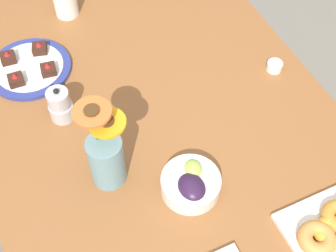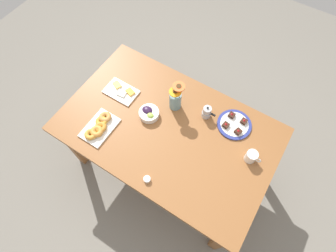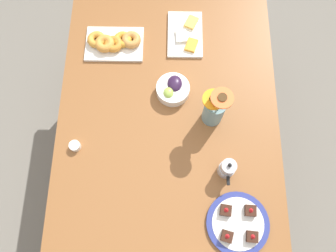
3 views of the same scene
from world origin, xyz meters
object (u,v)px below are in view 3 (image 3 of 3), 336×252
Objects in this scene: dining_table at (168,135)px; croissant_platter at (114,42)px; grape_bowl at (173,89)px; dessert_plate at (238,224)px; cheese_platter at (186,34)px; moka_pot at (227,168)px; jam_cup_honey at (75,146)px; flower_vase at (214,110)px.

dining_table is 0.52m from croissant_platter.
dessert_plate is at bearing 24.61° from grape_bowl.
croissant_platter is at bearing -146.24° from dessert_plate.
dining_table is 0.51m from cheese_platter.
dessert_plate reaches higher than cheese_platter.
grape_bowl reaches higher than dessert_plate.
dessert_plate is at bearing 35.61° from dining_table.
moka_pot is (0.62, 0.52, 0.03)m from croissant_platter.
moka_pot is at bearing 14.00° from cheese_platter.
jam_cup_honey is at bearing -114.42° from dessert_plate.
dining_table is at bearing -73.69° from flower_vase.
croissant_platter is 1.09× the size of dessert_plate.
flower_vase is at bearing -167.73° from moka_pot.
croissant_platter is at bearing -130.56° from grape_bowl.
cheese_platter is 2.18× the size of moka_pot.
cheese_platter is (-0.31, 0.06, -0.02)m from grape_bowl.
dessert_plate is at bearing 11.46° from flower_vase.
cheese_platter is 1.01× the size of dessert_plate.
dining_table is 0.43m from jam_cup_honey.
moka_pot is (0.37, 0.23, 0.02)m from grape_bowl.
dessert_plate reaches higher than dining_table.
croissant_platter is 0.54m from jam_cup_honey.
moka_pot is at bearing 53.18° from dining_table.
moka_pot is at bearing 39.98° from croissant_platter.
cheese_platter is at bearing 168.97° from grape_bowl.
grape_bowl is 3.19× the size of jam_cup_honey.
flower_vase is (0.37, 0.46, 0.07)m from croissant_platter.
croissant_platter is 1.00m from dessert_plate.
jam_cup_honey is at bearing -77.67° from dining_table.
moka_pot is (0.24, 0.05, -0.05)m from flower_vase.
croissant_platter is 0.60m from flower_vase.
jam_cup_honey is (0.58, -0.48, 0.01)m from cheese_platter.
jam_cup_honey is 0.76m from dessert_plate.
dining_table is 13.45× the size of moka_pot.
croissant_platter and dessert_plate have the same top height.
grape_bowl is at bearing 49.44° from croissant_platter.
flower_vase is at bearing 51.20° from croissant_platter.
flower_vase reaches higher than croissant_platter.
dessert_plate is 2.16× the size of moka_pot.
cheese_platter is 0.93× the size of croissant_platter.
cheese_platter is 0.97× the size of flower_vase.
cheese_platter is at bearing -166.00° from moka_pot.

